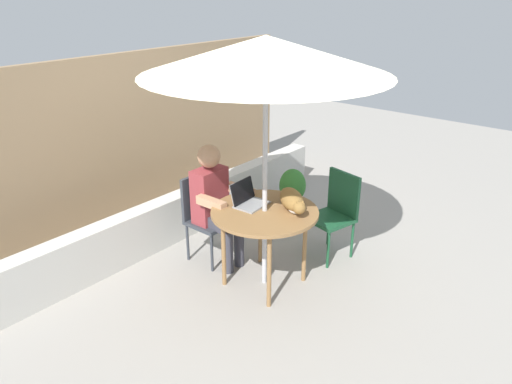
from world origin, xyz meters
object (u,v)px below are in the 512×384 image
object	(u,v)px
laptop	(247,198)
cat	(293,201)
patio_table	(265,217)
person_seated	(215,199)
potted_plant_near_fence	(292,192)
chair_occupied	(204,211)
chair_empty	(336,208)
patio_umbrella	(266,56)

from	to	relation	value
laptop	cat	size ratio (longest dim) A/B	0.61
patio_table	person_seated	bearing A→B (deg)	90.00
laptop	cat	xyz separation A→B (m)	(0.17, -0.38, 0.02)
potted_plant_near_fence	chair_occupied	bearing A→B (deg)	174.14
chair_empty	person_seated	size ratio (longest dim) A/B	0.72
patio_table	chair_occupied	distance (m)	0.79
patio_umbrella	potted_plant_near_fence	distance (m)	2.29
person_seated	patio_umbrella	bearing A→B (deg)	-90.00
patio_umbrella	person_seated	world-z (taller)	patio_umbrella
patio_table	chair_occupied	xyz separation A→B (m)	(0.00, 0.77, -0.17)
person_seated	potted_plant_near_fence	bearing A→B (deg)	0.95
patio_umbrella	chair_occupied	bearing A→B (deg)	90.00
chair_empty	person_seated	bearing A→B (deg)	137.18
cat	person_seated	bearing A→B (deg)	102.65
cat	patio_umbrella	bearing A→B (deg)	135.41
chair_empty	laptop	xyz separation A→B (m)	(-0.88, 0.42, 0.30)
patio_table	potted_plant_near_fence	xyz separation A→B (m)	(1.32, 0.63, -0.36)
person_seated	cat	xyz separation A→B (m)	(0.18, -0.79, 0.15)
patio_table	chair_occupied	size ratio (longest dim) A/B	1.10
chair_occupied	potted_plant_near_fence	xyz separation A→B (m)	(1.32, -0.14, -0.19)
patio_table	cat	size ratio (longest dim) A/B	1.85
patio_umbrella	person_seated	size ratio (longest dim) A/B	1.84
chair_empty	potted_plant_near_fence	size ratio (longest dim) A/B	1.45
chair_empty	potted_plant_near_fence	bearing A→B (deg)	63.16
chair_occupied	cat	xyz separation A→B (m)	(0.18, -0.94, 0.32)
laptop	cat	world-z (taller)	laptop
patio_umbrella	chair_occupied	xyz separation A→B (m)	(0.00, 0.77, -1.57)
patio_table	cat	xyz separation A→B (m)	(0.18, -0.17, 0.15)
person_seated	potted_plant_near_fence	xyz separation A→B (m)	(1.32, 0.02, -0.36)
patio_umbrella	chair_occupied	distance (m)	1.75
chair_empty	chair_occupied	bearing A→B (deg)	132.19
patio_umbrella	laptop	size ratio (longest dim) A/B	7.09
laptop	potted_plant_near_fence	world-z (taller)	laptop
cat	laptop	bearing A→B (deg)	114.18
patio_table	cat	world-z (taller)	cat
person_seated	laptop	bearing A→B (deg)	-89.34
patio_table	chair_empty	world-z (taller)	chair_empty
patio_table	potted_plant_near_fence	distance (m)	1.50
chair_occupied	potted_plant_near_fence	distance (m)	1.34
person_seated	chair_occupied	bearing A→B (deg)	90.00
chair_occupied	person_seated	distance (m)	0.23
chair_empty	laptop	world-z (taller)	laptop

